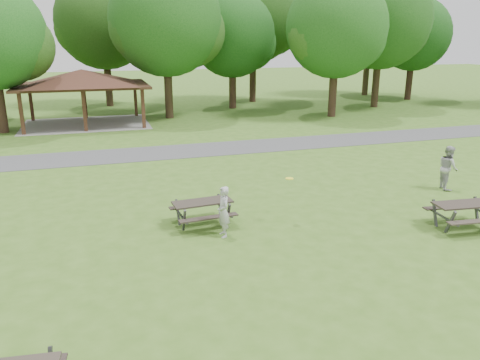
% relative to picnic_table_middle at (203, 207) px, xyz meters
% --- Properties ---
extents(ground, '(160.00, 160.00, 0.00)m').
position_rel_picnic_table_middle_xyz_m(ground, '(0.35, -3.72, -0.60)').
color(ground, '#3C651D').
rests_on(ground, ground).
extents(asphalt_path, '(120.00, 3.20, 0.02)m').
position_rel_picnic_table_middle_xyz_m(asphalt_path, '(0.35, 10.28, -0.59)').
color(asphalt_path, '#454547').
rests_on(asphalt_path, ground).
extents(pavilion, '(8.60, 7.01, 3.76)m').
position_rel_picnic_table_middle_xyz_m(pavilion, '(-3.65, 20.28, 2.46)').
color(pavilion, '#3A2115').
rests_on(pavilion, ground).
extents(tree_row_e, '(8.40, 8.00, 11.02)m').
position_rel_picnic_table_middle_xyz_m(tree_row_e, '(2.45, 21.31, 6.18)').
color(tree_row_e, black).
rests_on(tree_row_e, ground).
extents(tree_row_f, '(7.35, 7.00, 9.55)m').
position_rel_picnic_table_middle_xyz_m(tree_row_f, '(8.43, 24.81, 5.24)').
color(tree_row_f, '#311E15').
rests_on(tree_row_f, ground).
extents(tree_row_g, '(7.77, 7.40, 10.25)m').
position_rel_picnic_table_middle_xyz_m(tree_row_g, '(14.44, 18.31, 5.72)').
color(tree_row_g, black).
rests_on(tree_row_g, ground).
extents(tree_row_h, '(8.61, 8.20, 11.37)m').
position_rel_picnic_table_middle_xyz_m(tree_row_h, '(20.45, 21.81, 6.42)').
color(tree_row_h, black).
rests_on(tree_row_h, ground).
extents(tree_row_i, '(7.14, 6.80, 9.52)m').
position_rel_picnic_table_middle_xyz_m(tree_row_i, '(26.43, 25.31, 5.31)').
color(tree_row_i, black).
rests_on(tree_row_i, ground).
extents(tree_deep_b, '(8.40, 8.00, 11.13)m').
position_rel_picnic_table_middle_xyz_m(tree_deep_b, '(-1.55, 29.31, 6.28)').
color(tree_deep_b, black).
rests_on(tree_deep_b, ground).
extents(tree_deep_c, '(8.82, 8.40, 11.90)m').
position_rel_picnic_table_middle_xyz_m(tree_deep_c, '(11.45, 28.31, 6.84)').
color(tree_deep_c, '#331F16').
rests_on(tree_deep_c, ground).
extents(tree_deep_d, '(8.40, 8.00, 11.27)m').
position_rel_picnic_table_middle_xyz_m(tree_deep_d, '(24.45, 29.81, 6.42)').
color(tree_deep_d, '#2F2114').
rests_on(tree_deep_d, ground).
extents(picnic_table_middle, '(2.00, 1.65, 0.82)m').
position_rel_picnic_table_middle_xyz_m(picnic_table_middle, '(0.00, 0.00, 0.00)').
color(picnic_table_middle, '#2A241E').
rests_on(picnic_table_middle, ground).
extents(picnic_table_far, '(2.12, 1.78, 0.85)m').
position_rel_picnic_table_middle_xyz_m(picnic_table_far, '(7.84, -2.74, 0.02)').
color(picnic_table_far, '#2A231E').
rests_on(picnic_table_far, ground).
extents(frisbee_in_flight, '(0.31, 0.31, 0.02)m').
position_rel_picnic_table_middle_xyz_m(frisbee_in_flight, '(2.71, -0.66, 0.90)').
color(frisbee_in_flight, '#FDF428').
rests_on(frisbee_in_flight, ground).
extents(frisbee_thrower, '(0.39, 0.58, 1.57)m').
position_rel_picnic_table_middle_xyz_m(frisbee_thrower, '(0.39, -1.10, 0.18)').
color(frisbee_thrower, '#AEAEB1').
rests_on(frisbee_thrower, ground).
extents(frisbee_catcher, '(0.89, 1.01, 1.76)m').
position_rel_picnic_table_middle_xyz_m(frisbee_catcher, '(10.14, 0.75, 0.27)').
color(frisbee_catcher, '#ADADB0').
rests_on(frisbee_catcher, ground).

